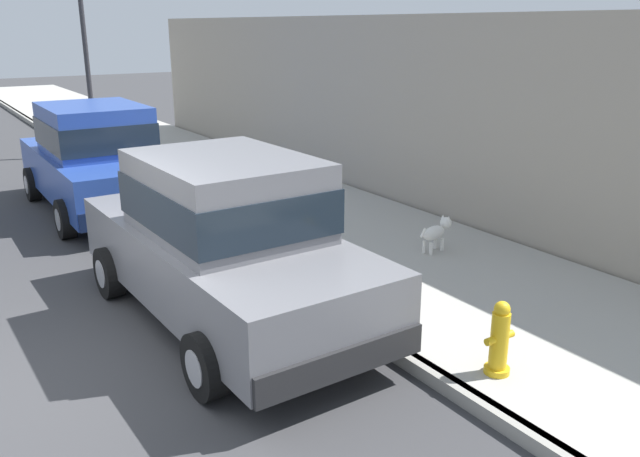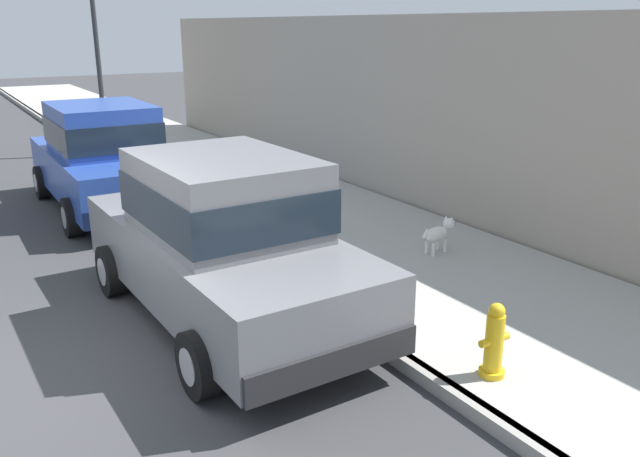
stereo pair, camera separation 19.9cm
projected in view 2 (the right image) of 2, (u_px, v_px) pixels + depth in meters
ground_plane at (32, 386)px, 6.11m from camera, size 80.00×80.00×0.00m
curb at (320, 305)px, 7.69m from camera, size 0.16×64.00×0.14m
sidewalk at (436, 276)px, 8.59m from camera, size 3.60×64.00×0.14m
car_grey_sedan at (223, 238)px, 7.22m from camera, size 2.11×4.64×1.92m
car_blue_sedan at (104, 156)px, 11.69m from camera, size 2.06×4.61×1.92m
dog_white at (439, 232)px, 9.22m from camera, size 0.75×0.29×0.49m
fire_hydrant at (494, 342)px, 5.93m from camera, size 0.34×0.24×0.72m
street_lamp at (96, 39)px, 16.09m from camera, size 0.36×0.36×4.42m
building_facade at (378, 108)px, 12.54m from camera, size 0.50×20.00×3.42m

